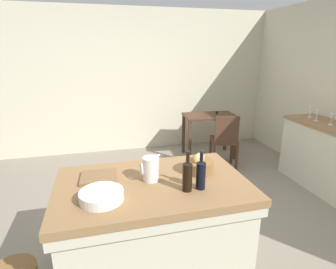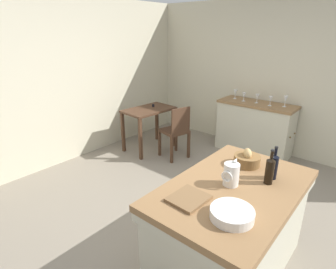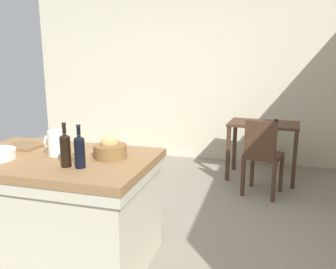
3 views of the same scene
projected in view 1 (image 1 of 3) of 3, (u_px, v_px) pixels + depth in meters
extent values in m
plane|color=gray|center=(173.00, 222.00, 3.08)|extent=(6.76, 6.76, 0.00)
cube|color=beige|center=(137.00, 82.00, 5.10)|extent=(5.32, 0.12, 2.60)
cube|color=olive|center=(153.00, 185.00, 2.15)|extent=(1.50, 0.95, 0.06)
cube|color=beige|center=(153.00, 193.00, 2.17)|extent=(1.48, 0.93, 0.08)
cube|color=beige|center=(154.00, 232.00, 2.28)|extent=(1.42, 0.87, 0.81)
cube|color=olive|center=(332.00, 126.00, 3.61)|extent=(0.52, 1.29, 0.04)
cube|color=beige|center=(326.00, 158.00, 3.75)|extent=(0.49, 1.26, 0.88)
cube|color=#472D1E|center=(210.00, 116.00, 4.81)|extent=(0.94, 0.63, 0.04)
cube|color=#472D1E|center=(190.00, 142.00, 4.63)|extent=(0.05, 0.05, 0.74)
cube|color=#472D1E|center=(236.00, 140.00, 4.76)|extent=(0.05, 0.05, 0.74)
cube|color=#472D1E|center=(183.00, 134.00, 5.09)|extent=(0.05, 0.05, 0.74)
cube|color=#472D1E|center=(226.00, 132.00, 5.23)|extent=(0.05, 0.05, 0.74)
cylinder|color=black|center=(217.00, 113.00, 4.87)|extent=(0.04, 0.04, 0.05)
cube|color=#472D1E|center=(224.00, 140.00, 4.37)|extent=(0.49, 0.49, 0.04)
cube|color=#472D1E|center=(227.00, 130.00, 4.13)|extent=(0.36, 0.12, 0.42)
cube|color=#472D1E|center=(231.00, 151.00, 4.62)|extent=(0.05, 0.05, 0.46)
cube|color=#472D1E|center=(210.00, 151.00, 4.62)|extent=(0.05, 0.05, 0.46)
cube|color=#472D1E|center=(236.00, 159.00, 4.28)|extent=(0.05, 0.05, 0.46)
cube|color=#472D1E|center=(214.00, 159.00, 4.28)|extent=(0.05, 0.05, 0.46)
cylinder|color=silver|center=(151.00, 169.00, 2.15)|extent=(0.13, 0.13, 0.19)
cone|color=silver|center=(158.00, 156.00, 2.13)|extent=(0.07, 0.04, 0.06)
torus|color=silver|center=(141.00, 169.00, 2.13)|extent=(0.02, 0.10, 0.10)
cylinder|color=silver|center=(102.00, 196.00, 1.87)|extent=(0.30, 0.30, 0.07)
cylinder|color=brown|center=(199.00, 166.00, 2.31)|extent=(0.25, 0.25, 0.10)
ellipsoid|color=tan|center=(199.00, 159.00, 2.29)|extent=(0.16, 0.14, 0.10)
cube|color=brown|center=(99.00, 177.00, 2.20)|extent=(0.30, 0.27, 0.02)
cylinder|color=black|center=(201.00, 176.00, 2.02)|extent=(0.07, 0.07, 0.20)
cone|color=black|center=(201.00, 162.00, 1.98)|extent=(0.07, 0.07, 0.02)
cylinder|color=black|center=(202.00, 156.00, 1.97)|extent=(0.03, 0.03, 0.07)
cylinder|color=black|center=(202.00, 152.00, 1.96)|extent=(0.03, 0.03, 0.01)
cylinder|color=black|center=(187.00, 177.00, 1.98)|extent=(0.07, 0.07, 0.21)
cone|color=black|center=(188.00, 163.00, 1.95)|extent=(0.07, 0.07, 0.02)
cylinder|color=black|center=(188.00, 156.00, 1.93)|extent=(0.03, 0.03, 0.07)
cylinder|color=black|center=(188.00, 152.00, 1.92)|extent=(0.03, 0.03, 0.01)
cylinder|color=white|center=(331.00, 124.00, 3.61)|extent=(0.06, 0.06, 0.00)
cylinder|color=white|center=(331.00, 122.00, 3.60)|extent=(0.01, 0.01, 0.06)
cone|color=white|center=(332.00, 117.00, 3.58)|extent=(0.07, 0.07, 0.09)
cylinder|color=white|center=(316.00, 121.00, 3.82)|extent=(0.06, 0.06, 0.00)
cylinder|color=white|center=(316.00, 118.00, 3.81)|extent=(0.01, 0.01, 0.06)
cone|color=white|center=(317.00, 113.00, 3.79)|extent=(0.07, 0.07, 0.09)
cylinder|color=white|center=(310.00, 117.00, 4.02)|extent=(0.06, 0.06, 0.00)
cylinder|color=white|center=(310.00, 115.00, 4.01)|extent=(0.01, 0.01, 0.06)
cone|color=white|center=(311.00, 109.00, 3.99)|extent=(0.07, 0.07, 0.09)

